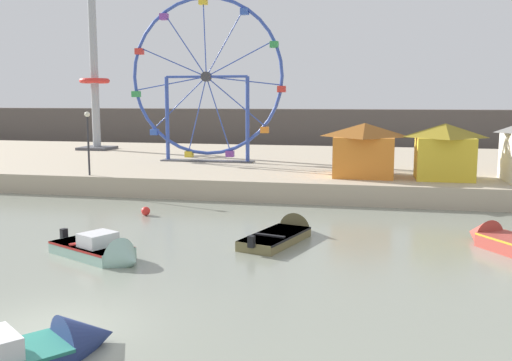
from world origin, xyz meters
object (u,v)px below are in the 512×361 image
(motorboat_faded_red, at_px, (512,244))
(ferris_wheel_blue_frame, at_px, (206,80))
(promenade_lamp_near, at_px, (88,134))
(motorboat_navy_blue, at_px, (13,357))
(motorboat_olive_wood, at_px, (286,233))
(carnival_booth_orange_canopy, at_px, (364,149))
(carnival_booth_yellow_awning, at_px, (444,150))
(mooring_buoy_orange, at_px, (146,211))
(motorboat_seafoam, at_px, (105,252))
(drop_tower_steel_tower, at_px, (95,80))

(motorboat_faded_red, xyz_separation_m, ferris_wheel_blue_frame, (-17.37, 17.45, 6.77))
(promenade_lamp_near, bearing_deg, motorboat_navy_blue, -65.87)
(motorboat_olive_wood, xyz_separation_m, motorboat_faded_red, (8.70, -0.26, 0.08))
(carnival_booth_orange_canopy, bearing_deg, ferris_wheel_blue_frame, 153.97)
(motorboat_faded_red, relative_size, ferris_wheel_blue_frame, 0.46)
(carnival_booth_yellow_awning, bearing_deg, mooring_buoy_orange, -152.40)
(motorboat_seafoam, xyz_separation_m, motorboat_faded_red, (14.56, 4.35, -0.00))
(carnival_booth_yellow_awning, bearing_deg, drop_tower_steel_tower, 153.95)
(ferris_wheel_blue_frame, height_order, carnival_booth_yellow_awning, ferris_wheel_blue_frame)
(motorboat_faded_red, bearing_deg, motorboat_olive_wood, 55.32)
(motorboat_olive_wood, bearing_deg, ferris_wheel_blue_frame, 43.30)
(ferris_wheel_blue_frame, distance_m, carnival_booth_yellow_awning, 17.56)
(motorboat_navy_blue, distance_m, mooring_buoy_orange, 16.41)
(motorboat_navy_blue, bearing_deg, carnival_booth_orange_canopy, 21.80)
(motorboat_faded_red, distance_m, mooring_buoy_orange, 16.61)
(carnival_booth_orange_canopy, bearing_deg, promenade_lamp_near, -168.54)
(mooring_buoy_orange, bearing_deg, ferris_wheel_blue_frame, 94.50)
(carnival_booth_orange_canopy, xyz_separation_m, carnival_booth_yellow_awning, (4.49, -0.25, 0.02))
(ferris_wheel_blue_frame, relative_size, carnival_booth_yellow_awning, 3.37)
(carnival_booth_orange_canopy, distance_m, carnival_booth_yellow_awning, 4.50)
(motorboat_faded_red, xyz_separation_m, promenade_lamp_near, (-22.05, 8.62, 3.37))
(motorboat_navy_blue, relative_size, carnival_booth_yellow_awning, 1.59)
(drop_tower_steel_tower, bearing_deg, promenade_lamp_near, -63.94)
(ferris_wheel_blue_frame, distance_m, drop_tower_steel_tower, 14.67)
(promenade_lamp_near, bearing_deg, mooring_buoy_orange, -42.09)
(mooring_buoy_orange, bearing_deg, motorboat_olive_wood, -22.55)
(ferris_wheel_blue_frame, xyz_separation_m, mooring_buoy_orange, (1.11, -14.05, -6.85))
(motorboat_navy_blue, relative_size, drop_tower_steel_tower, 0.37)
(carnival_booth_yellow_awning, height_order, promenade_lamp_near, promenade_lamp_near)
(mooring_buoy_orange, bearing_deg, motorboat_seafoam, -77.60)
(motorboat_navy_blue, xyz_separation_m, carnival_booth_yellow_awning, (11.12, 24.01, 2.56))
(motorboat_seafoam, xyz_separation_m, promenade_lamp_near, (-7.49, 12.97, 3.37))
(motorboat_olive_wood, relative_size, carnival_booth_orange_canopy, 1.29)
(carnival_booth_orange_canopy, bearing_deg, motorboat_navy_blue, -104.55)
(drop_tower_steel_tower, distance_m, carnival_booth_orange_canopy, 27.85)
(carnival_booth_yellow_awning, distance_m, promenade_lamp_near, 20.83)
(carnival_booth_orange_canopy, height_order, promenade_lamp_near, promenade_lamp_near)
(carnival_booth_yellow_awning, bearing_deg, ferris_wheel_blue_frame, 158.47)
(mooring_buoy_orange, bearing_deg, motorboat_navy_blue, -76.91)
(carnival_booth_yellow_awning, xyz_separation_m, promenade_lamp_near, (-20.62, -2.80, 0.84))
(motorboat_faded_red, bearing_deg, mooring_buoy_orange, 45.22)
(motorboat_olive_wood, distance_m, carnival_booth_yellow_awning, 13.58)
(motorboat_olive_wood, height_order, motorboat_faded_red, motorboat_faded_red)
(motorboat_olive_wood, distance_m, ferris_wheel_blue_frame, 20.44)
(carnival_booth_yellow_awning, bearing_deg, promenade_lamp_near, -173.08)
(motorboat_navy_blue, height_order, promenade_lamp_near, promenade_lamp_near)
(ferris_wheel_blue_frame, bearing_deg, mooring_buoy_orange, -85.50)
(motorboat_faded_red, bearing_deg, promenade_lamp_near, 35.66)
(ferris_wheel_blue_frame, bearing_deg, carnival_booth_yellow_awning, -20.71)
(carnival_booth_orange_canopy, bearing_deg, drop_tower_steel_tower, 151.97)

